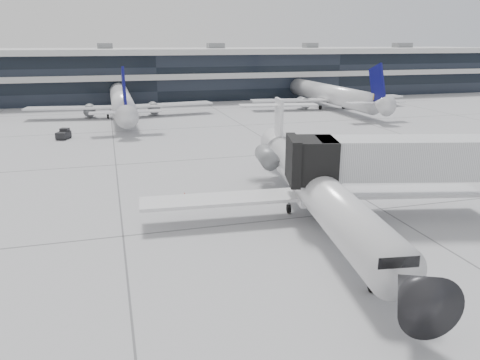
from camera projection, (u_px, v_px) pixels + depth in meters
name	position (u px, v px, depth m)	size (l,w,h in m)	color
ground	(262.00, 222.00, 34.64)	(220.00, 220.00, 0.00)	gray
terminal	(152.00, 76.00, 108.87)	(170.00, 22.00, 10.00)	black
bg_jet_center	(123.00, 116.00, 83.31)	(32.00, 40.00, 9.60)	silver
bg_jet_right	(327.00, 108.00, 93.68)	(32.00, 40.00, 9.60)	silver
regional_jet	(314.00, 185.00, 34.75)	(25.79, 32.18, 7.44)	silver
jet_bridge	(439.00, 159.00, 33.90)	(19.74, 8.19, 6.39)	#B8BABD
traffic_cone	(185.00, 196.00, 39.44)	(0.45, 0.45, 0.62)	red
far_tug	(64.00, 134.00, 63.72)	(2.03, 2.53, 1.40)	black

